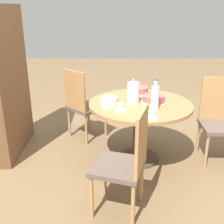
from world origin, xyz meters
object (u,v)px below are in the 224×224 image
Objects in this scene: cup_a at (121,107)px; cup_c at (108,104)px; cake_main at (154,99)px; bookshelf at (6,85)px; cake_second at (139,90)px; water_bottle at (155,97)px; chair_a at (126,161)px; cup_b at (152,115)px; coffee_pot at (133,92)px; chair_b at (219,119)px; chair_c at (83,104)px.

cup_c is at bearing 59.90° from cup_a.
bookshelf is at bearing 82.33° from cake_main.
cake_second is 1.87× the size of cup_a.
bookshelf is 1.27m from cup_c.
cup_c is (0.08, 0.14, 0.00)m from cup_a.
chair_a is at bearing 155.44° from water_bottle.
cup_a is 1.00× the size of cup_c.
bookshelf reaches higher than cup_b.
coffee_pot is 0.49m from cup_b.
chair_b is at bearing 146.94° from chair_a.
cake_main reaches higher than cup_c.
cup_a and cup_c have the same top height.
cup_b is (-0.23, -0.29, 0.00)m from cup_a.
cake_main is at bearing -175.63° from chair_b.
cake_main is (-0.04, 0.78, 0.25)m from chair_b.
chair_b is 1.06m from coffee_pot.
cake_main is 1.99× the size of cup_a.
bookshelf reaches higher than cake_main.
chair_b is 3.03× the size of water_bottle.
bookshelf is at bearing 177.10° from chair_b.
bookshelf is 12.82× the size of cup_a.
coffee_pot reaches higher than cup_b.
coffee_pot is at bearing -30.51° from cup_a.
coffee_pot is at bearing -170.35° from chair_a.
cup_b is at bearing -162.05° from coffee_pot.
water_bottle is 2.34× the size of cup_c.
coffee_pot is 1.97× the size of cup_a.
chair_a reaches higher than cup_a.
cake_second reaches higher than cup_c.
cup_c is (-0.15, 0.51, -0.01)m from cake_main.
chair_a is 1.00× the size of chair_b.
coffee_pot is at bearing -61.61° from cup_c.
cake_main is 0.46m from cup_b.
cup_b is at bearing -125.63° from cup_c.
chair_a is 7.09× the size of cup_b.
water_bottle is at bearing -95.44° from cup_c.
water_bottle reaches higher than chair_a.
coffee_pot is (-0.23, -1.49, -0.02)m from bookshelf.
coffee_pot is (0.92, -0.11, 0.33)m from chair_a.
cake_second is (0.12, -1.59, -0.11)m from bookshelf.
chair_a is at bearing 150.03° from cup_b.
coffee_pot is at bearing 88.20° from cake_main.
cup_a is 0.17m from cup_c.
coffee_pot is 0.29m from cup_a.
cake_main is at bearing -91.80° from coffee_pot.
chair_a reaches higher than cup_b.
chair_b is 3.80× the size of cake_second.
cake_main is at bearing -170.18° from chair_c.
cup_a and cup_b have the same top height.
chair_a is 0.82m from cup_c.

